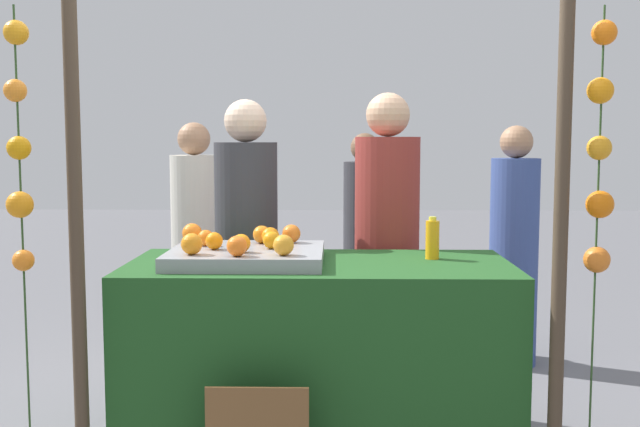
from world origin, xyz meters
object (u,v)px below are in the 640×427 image
at_px(orange_0, 192,233).
at_px(vendor_left, 247,267).
at_px(stall_counter, 319,361).
at_px(vendor_right, 387,265).
at_px(orange_1, 284,245).
at_px(juice_bottle, 432,239).

distance_m(orange_0, vendor_left, 0.55).
height_order(stall_counter, vendor_right, vendor_right).
xyz_separation_m(vendor_left, vendor_right, (0.73, -0.02, 0.01)).
relative_size(stall_counter, orange_1, 19.32).
distance_m(stall_counter, juice_bottle, 0.74).
distance_m(stall_counter, vendor_right, 0.77).
distance_m(juice_bottle, vendor_right, 0.57).
xyz_separation_m(stall_counter, juice_bottle, (0.51, 0.11, 0.53)).
xyz_separation_m(orange_1, vendor_left, (-0.25, 0.82, -0.23)).
relative_size(stall_counter, juice_bottle, 8.78).
height_order(orange_0, orange_1, orange_0).
height_order(stall_counter, juice_bottle, juice_bottle).
height_order(orange_0, vendor_left, vendor_left).
distance_m(juice_bottle, vendor_left, 1.06).
height_order(orange_0, juice_bottle, juice_bottle).
relative_size(stall_counter, vendor_left, 1.03).
xyz_separation_m(orange_1, vendor_right, (0.48, 0.81, -0.22)).
xyz_separation_m(orange_0, vendor_left, (0.20, 0.46, -0.24)).
relative_size(orange_0, vendor_left, 0.06).
xyz_separation_m(stall_counter, orange_0, (-0.59, 0.17, 0.55)).
bearing_deg(orange_1, stall_counter, 54.07).
distance_m(stall_counter, orange_0, 0.82).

